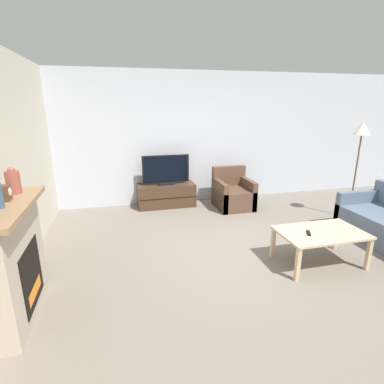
{
  "coord_description": "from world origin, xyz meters",
  "views": [
    {
      "loc": [
        -1.72,
        -3.44,
        2.05
      ],
      "look_at": [
        -0.73,
        0.5,
        0.85
      ],
      "focal_mm": 28.0,
      "sensor_mm": 36.0,
      "label": 1
    }
  ],
  "objects_px": {
    "remote": "(309,233)",
    "coffee_table": "(321,235)",
    "fireplace": "(11,262)",
    "mantel_vase_right": "(13,181)",
    "tv_stand": "(167,195)",
    "mantel_clock": "(6,193)",
    "tv": "(166,171)",
    "floor_lamp": "(361,138)",
    "armchair": "(233,194)"
  },
  "relations": [
    {
      "from": "mantel_vase_right",
      "to": "tv",
      "type": "distance_m",
      "value": 3.3
    },
    {
      "from": "fireplace",
      "to": "coffee_table",
      "type": "height_order",
      "value": "fireplace"
    },
    {
      "from": "mantel_vase_right",
      "to": "floor_lamp",
      "type": "xyz_separation_m",
      "value": [
        5.17,
        1.09,
        0.18
      ]
    },
    {
      "from": "tv_stand",
      "to": "remote",
      "type": "xyz_separation_m",
      "value": [
        1.37,
        -2.82,
        0.24
      ]
    },
    {
      "from": "armchair",
      "to": "coffee_table",
      "type": "relative_size",
      "value": 0.73
    },
    {
      "from": "mantel_clock",
      "to": "tv",
      "type": "xyz_separation_m",
      "value": [
        1.97,
        2.84,
        -0.5
      ]
    },
    {
      "from": "mantel_vase_right",
      "to": "fireplace",
      "type": "bearing_deg",
      "value": -92.59
    },
    {
      "from": "tv",
      "to": "mantel_vase_right",
      "type": "bearing_deg",
      "value": -127.27
    },
    {
      "from": "remote",
      "to": "coffee_table",
      "type": "bearing_deg",
      "value": 33.82
    },
    {
      "from": "tv_stand",
      "to": "armchair",
      "type": "xyz_separation_m",
      "value": [
        1.31,
        -0.39,
        0.04
      ]
    },
    {
      "from": "mantel_clock",
      "to": "mantel_vase_right",
      "type": "bearing_deg",
      "value": 90.18
    },
    {
      "from": "tv_stand",
      "to": "armchair",
      "type": "relative_size",
      "value": 1.45
    },
    {
      "from": "fireplace",
      "to": "remote",
      "type": "relative_size",
      "value": 8.17
    },
    {
      "from": "tv_stand",
      "to": "coffee_table",
      "type": "xyz_separation_m",
      "value": [
        1.57,
        -2.8,
        0.17
      ]
    },
    {
      "from": "mantel_clock",
      "to": "tv",
      "type": "bearing_deg",
      "value": 55.23
    },
    {
      "from": "tv",
      "to": "tv_stand",
      "type": "bearing_deg",
      "value": 90.0
    },
    {
      "from": "mantel_clock",
      "to": "coffee_table",
      "type": "xyz_separation_m",
      "value": [
        3.54,
        0.04,
        -0.84
      ]
    },
    {
      "from": "fireplace",
      "to": "armchair",
      "type": "bearing_deg",
      "value": 37.99
    },
    {
      "from": "fireplace",
      "to": "tv",
      "type": "bearing_deg",
      "value": 56.13
    },
    {
      "from": "tv",
      "to": "floor_lamp",
      "type": "distance_m",
      "value": 3.6
    },
    {
      "from": "tv",
      "to": "floor_lamp",
      "type": "bearing_deg",
      "value": -25.04
    },
    {
      "from": "tv_stand",
      "to": "remote",
      "type": "height_order",
      "value": "remote"
    },
    {
      "from": "coffee_table",
      "to": "floor_lamp",
      "type": "bearing_deg",
      "value": 38.76
    },
    {
      "from": "tv_stand",
      "to": "tv",
      "type": "bearing_deg",
      "value": -90.0
    },
    {
      "from": "mantel_vase_right",
      "to": "tv_stand",
      "type": "relative_size",
      "value": 0.24
    },
    {
      "from": "fireplace",
      "to": "mantel_vase_right",
      "type": "distance_m",
      "value": 0.8
    },
    {
      "from": "fireplace",
      "to": "tv_stand",
      "type": "relative_size",
      "value": 1.06
    },
    {
      "from": "mantel_vase_right",
      "to": "armchair",
      "type": "bearing_deg",
      "value": 33.88
    },
    {
      "from": "mantel_vase_right",
      "to": "mantel_clock",
      "type": "height_order",
      "value": "mantel_vase_right"
    },
    {
      "from": "tv_stand",
      "to": "tv",
      "type": "relative_size",
      "value": 1.23
    },
    {
      "from": "mantel_vase_right",
      "to": "remote",
      "type": "relative_size",
      "value": 1.84
    },
    {
      "from": "remote",
      "to": "floor_lamp",
      "type": "height_order",
      "value": "floor_lamp"
    },
    {
      "from": "coffee_table",
      "to": "mantel_vase_right",
      "type": "bearing_deg",
      "value": 176.58
    },
    {
      "from": "mantel_clock",
      "to": "floor_lamp",
      "type": "bearing_deg",
      "value": 14.56
    },
    {
      "from": "fireplace",
      "to": "remote",
      "type": "xyz_separation_m",
      "value": [
        3.35,
        0.14,
        -0.13
      ]
    },
    {
      "from": "tv",
      "to": "remote",
      "type": "bearing_deg",
      "value": -64.15
    },
    {
      "from": "mantel_clock",
      "to": "tv_stand",
      "type": "bearing_deg",
      "value": 55.25
    },
    {
      "from": "mantel_vase_right",
      "to": "floor_lamp",
      "type": "relative_size",
      "value": 0.16
    },
    {
      "from": "remote",
      "to": "fireplace",
      "type": "bearing_deg",
      "value": -150.19
    },
    {
      "from": "mantel_clock",
      "to": "armchair",
      "type": "distance_m",
      "value": 4.21
    },
    {
      "from": "tv",
      "to": "remote",
      "type": "relative_size",
      "value": 6.27
    },
    {
      "from": "mantel_vase_right",
      "to": "mantel_clock",
      "type": "bearing_deg",
      "value": -89.82
    },
    {
      "from": "tv_stand",
      "to": "fireplace",
      "type": "bearing_deg",
      "value": -123.85
    },
    {
      "from": "mantel_vase_right",
      "to": "mantel_clock",
      "type": "relative_size",
      "value": 1.85
    },
    {
      "from": "fireplace",
      "to": "mantel_clock",
      "type": "xyz_separation_m",
      "value": [
        0.02,
        0.12,
        0.65
      ]
    },
    {
      "from": "fireplace",
      "to": "remote",
      "type": "bearing_deg",
      "value": 2.35
    },
    {
      "from": "mantel_vase_right",
      "to": "floor_lamp",
      "type": "distance_m",
      "value": 5.29
    },
    {
      "from": "mantel_vase_right",
      "to": "coffee_table",
      "type": "xyz_separation_m",
      "value": [
        3.54,
        -0.21,
        -0.89
      ]
    },
    {
      "from": "floor_lamp",
      "to": "mantel_vase_right",
      "type": "bearing_deg",
      "value": -168.04
    },
    {
      "from": "coffee_table",
      "to": "remote",
      "type": "relative_size",
      "value": 7.23
    }
  ]
}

